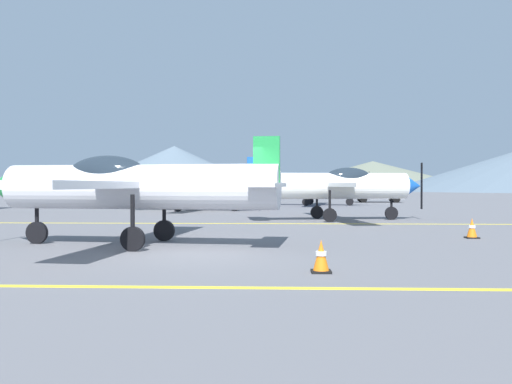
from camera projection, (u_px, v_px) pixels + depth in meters
ground_plane at (210, 249)px, 12.89m from camera, size 400.00×400.00×0.00m
apron_line_near at (171, 287)px, 8.09m from camera, size 80.00×0.16×0.01m
apron_line_far at (237, 223)px, 21.34m from camera, size 80.00×0.16×0.01m
airplane_near at (130, 185)px, 13.67m from camera, size 8.08×9.28×2.77m
airplane_mid at (334, 185)px, 23.36m from camera, size 8.10×9.27×2.77m
airplane_far at (193, 185)px, 31.90m from camera, size 8.10×9.27×2.77m
airplane_back at (315, 185)px, 40.22m from camera, size 8.10×9.26×2.77m
car_sedan at (378, 193)px, 47.07m from camera, size 4.32×2.07×1.62m
traffic_cone_front at (472, 229)px, 15.49m from camera, size 0.36×0.36×0.59m
traffic_cone_side at (321, 256)px, 9.46m from camera, size 0.36×0.36×0.59m
hill_left at (59, 178)px, 169.68m from camera, size 70.40×70.40×7.57m
hill_centerleft at (174, 168)px, 166.96m from camera, size 60.27×60.27×13.79m
hill_centerright at (373, 175)px, 161.94m from camera, size 65.39×65.39×8.76m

